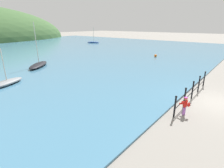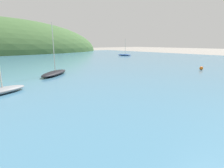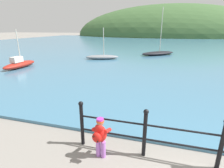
{
  "view_description": "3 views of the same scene",
  "coord_description": "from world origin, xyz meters",
  "px_view_note": "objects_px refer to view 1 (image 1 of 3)",
  "views": [
    {
      "loc": [
        -11.85,
        -1.1,
        4.6
      ],
      "look_at": [
        -4.11,
        5.18,
        1.21
      ],
      "focal_mm": 28.0,
      "sensor_mm": 36.0,
      "label": 1
    },
    {
      "loc": [
        -8.4,
        1.52,
        3.08
      ],
      "look_at": [
        -3.39,
        7.47,
        1.25
      ],
      "focal_mm": 28.0,
      "sensor_mm": 36.0,
      "label": 2
    },
    {
      "loc": [
        -1.7,
        -2.04,
        2.91
      ],
      "look_at": [
        -3.28,
        3.55,
        1.04
      ],
      "focal_mm": 28.0,
      "sensor_mm": 36.0,
      "label": 3
    }
  ],
  "objects_px": {
    "child_in_coat": "(185,104)",
    "boat_green_fishing": "(5,83)",
    "mooring_buoy": "(156,56)",
    "boat_blue_hull": "(93,42)",
    "boat_white_sailboat": "(38,65)"
  },
  "relations": [
    {
      "from": "boat_blue_hull",
      "to": "child_in_coat",
      "type": "bearing_deg",
      "value": -127.98
    },
    {
      "from": "child_in_coat",
      "to": "boat_green_fishing",
      "type": "relative_size",
      "value": 0.31
    },
    {
      "from": "boat_green_fishing",
      "to": "boat_blue_hull",
      "type": "bearing_deg",
      "value": 33.2
    },
    {
      "from": "boat_green_fishing",
      "to": "mooring_buoy",
      "type": "relative_size",
      "value": 8.21
    },
    {
      "from": "child_in_coat",
      "to": "boat_white_sailboat",
      "type": "bearing_deg",
      "value": 87.14
    },
    {
      "from": "boat_green_fishing",
      "to": "mooring_buoy",
      "type": "bearing_deg",
      "value": -10.31
    },
    {
      "from": "boat_white_sailboat",
      "to": "boat_green_fishing",
      "type": "bearing_deg",
      "value": -141.2
    },
    {
      "from": "child_in_coat",
      "to": "mooring_buoy",
      "type": "distance_m",
      "value": 17.4
    },
    {
      "from": "mooring_buoy",
      "to": "boat_blue_hull",
      "type": "bearing_deg",
      "value": 67.4
    },
    {
      "from": "child_in_coat",
      "to": "boat_green_fishing",
      "type": "bearing_deg",
      "value": 108.64
    },
    {
      "from": "child_in_coat",
      "to": "boat_green_fishing",
      "type": "distance_m",
      "value": 13.05
    },
    {
      "from": "boat_green_fishing",
      "to": "mooring_buoy",
      "type": "distance_m",
      "value": 19.43
    },
    {
      "from": "boat_white_sailboat",
      "to": "boat_blue_hull",
      "type": "xyz_separation_m",
      "value": [
        23.28,
        14.48,
        -0.01
      ]
    },
    {
      "from": "boat_green_fishing",
      "to": "mooring_buoy",
      "type": "xyz_separation_m",
      "value": [
        19.12,
        -3.48,
        -0.01
      ]
    },
    {
      "from": "boat_white_sailboat",
      "to": "boat_green_fishing",
      "type": "height_order",
      "value": "boat_white_sailboat"
    }
  ]
}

